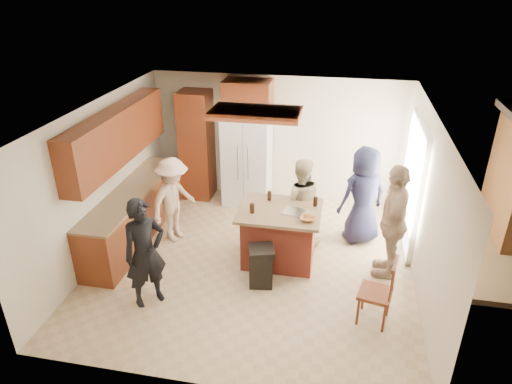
% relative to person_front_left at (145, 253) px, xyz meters
% --- Properties ---
extents(person_front_left, '(0.72, 0.72, 1.62)m').
position_rel_person_front_left_xyz_m(person_front_left, '(0.00, 0.00, 0.00)').
color(person_front_left, black).
rests_on(person_front_left, ground).
extents(person_behind_left, '(0.82, 0.57, 1.56)m').
position_rel_person_front_left_xyz_m(person_behind_left, '(1.91, 1.96, -0.03)').
color(person_behind_left, tan).
rests_on(person_behind_left, ground).
extents(person_behind_right, '(1.00, 0.90, 1.72)m').
position_rel_person_front_left_xyz_m(person_behind_right, '(2.95, 2.26, 0.05)').
color(person_behind_right, '#1A1B34').
rests_on(person_behind_right, ground).
extents(person_side_right, '(0.68, 1.13, 1.83)m').
position_rel_person_front_left_xyz_m(person_side_right, '(3.36, 1.35, 0.10)').
color(person_side_right, tan).
rests_on(person_side_right, ground).
extents(person_counter, '(0.79, 1.08, 1.52)m').
position_rel_person_front_left_xyz_m(person_counter, '(-0.21, 1.67, -0.05)').
color(person_counter, tan).
rests_on(person_counter, ground).
extents(left_cabinetry, '(0.64, 3.00, 2.30)m').
position_rel_person_front_left_xyz_m(left_cabinetry, '(-0.98, 1.61, 0.14)').
color(left_cabinetry, maroon).
rests_on(left_cabinetry, ground).
extents(back_wall_units, '(1.80, 0.60, 2.45)m').
position_rel_person_front_left_xyz_m(back_wall_units, '(-0.07, 3.41, 0.57)').
color(back_wall_units, maroon).
rests_on(back_wall_units, ground).
extents(refrigerator, '(0.90, 0.76, 1.80)m').
position_rel_person_front_left_xyz_m(refrigerator, '(0.72, 3.33, 0.09)').
color(refrigerator, white).
rests_on(refrigerator, ground).
extents(kitchen_island, '(1.28, 1.03, 0.93)m').
position_rel_person_front_left_xyz_m(kitchen_island, '(1.66, 1.37, -0.34)').
color(kitchen_island, '#AA3C2B').
rests_on(kitchen_island, ground).
extents(island_items, '(1.01, 0.70, 0.15)m').
position_rel_person_front_left_xyz_m(island_items, '(1.89, 1.30, 0.16)').
color(island_items, silver).
rests_on(island_items, kitchen_island).
extents(trash_bin, '(0.45, 0.45, 0.63)m').
position_rel_person_front_left_xyz_m(trash_bin, '(1.49, 0.69, -0.49)').
color(trash_bin, black).
rests_on(trash_bin, ground).
extents(spindle_chair, '(0.50, 0.50, 0.99)m').
position_rel_person_front_left_xyz_m(spindle_chair, '(3.13, 0.19, -0.36)').
color(spindle_chair, maroon).
rests_on(spindle_chair, ground).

